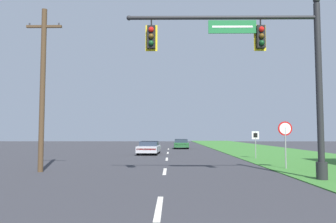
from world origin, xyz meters
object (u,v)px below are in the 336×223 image
object	(u,v)px
stop_sign	(285,134)
route_sign_post	(255,138)
car_ahead	(149,148)
signal_mast	(272,69)
utility_pole_near	(43,86)
far_car	(181,144)

from	to	relation	value
stop_sign	route_sign_post	world-z (taller)	stop_sign
car_ahead	signal_mast	bearing A→B (deg)	-69.88
car_ahead	route_sign_post	bearing A→B (deg)	-31.99
signal_mast	utility_pole_near	size ratio (longest dim) A/B	0.99
car_ahead	stop_sign	size ratio (longest dim) A/B	1.80
car_ahead	utility_pole_near	bearing A→B (deg)	-107.60
far_car	utility_pole_near	xyz separation A→B (m)	(-7.75, -25.64, 3.66)
signal_mast	car_ahead	bearing A→B (deg)	110.12
signal_mast	far_car	distance (m)	28.94
signal_mast	car_ahead	world-z (taller)	signal_mast
signal_mast	far_car	xyz separation A→B (m)	(-2.87, 28.53, -3.94)
stop_sign	route_sign_post	distance (m)	7.34
car_ahead	route_sign_post	world-z (taller)	route_sign_post
far_car	route_sign_post	xyz separation A→B (m)	(5.13, -16.92, 0.92)
far_car	stop_sign	distance (m)	24.76
stop_sign	utility_pole_near	bearing A→B (deg)	-173.69
signal_mast	stop_sign	world-z (taller)	signal_mast
route_sign_post	car_ahead	bearing A→B (deg)	148.01
route_sign_post	utility_pole_near	size ratio (longest dim) A/B	0.25
car_ahead	stop_sign	distance (m)	15.07
car_ahead	utility_pole_near	xyz separation A→B (m)	(-4.44, -14.00, 3.66)
stop_sign	utility_pole_near	xyz separation A→B (m)	(-12.60, -1.39, 2.40)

